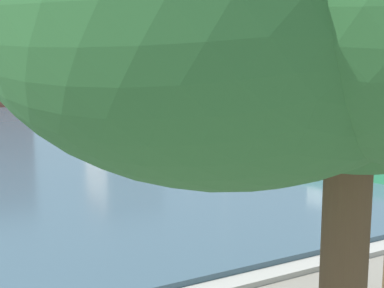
{
  "coord_description": "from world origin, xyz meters",
  "views": [
    {
      "loc": [
        -6.39,
        -2.12,
        4.55
      ],
      "look_at": [
        0.68,
        10.51,
        2.2
      ],
      "focal_mm": 49.65,
      "sensor_mm": 36.0,
      "label": 1
    }
  ],
  "objects_px": {
    "sailboat_teal": "(188,105)",
    "sailboat_navy": "(326,135)",
    "sailboat_black": "(226,123)",
    "sailboat_green": "(364,165)",
    "shade_tree": "(317,8)"
  },
  "relations": [
    {
      "from": "sailboat_black",
      "to": "sailboat_navy",
      "type": "distance_m",
      "value": 7.17
    },
    {
      "from": "sailboat_green",
      "to": "sailboat_teal",
      "type": "distance_m",
      "value": 28.64
    },
    {
      "from": "sailboat_black",
      "to": "shade_tree",
      "type": "height_order",
      "value": "sailboat_black"
    },
    {
      "from": "sailboat_teal",
      "to": "sailboat_navy",
      "type": "height_order",
      "value": "sailboat_teal"
    },
    {
      "from": "sailboat_black",
      "to": "sailboat_navy",
      "type": "xyz_separation_m",
      "value": [
        1.82,
        -6.93,
        -0.02
      ]
    },
    {
      "from": "shade_tree",
      "to": "sailboat_black",
      "type": "bearing_deg",
      "value": 58.7
    },
    {
      "from": "sailboat_green",
      "to": "sailboat_navy",
      "type": "xyz_separation_m",
      "value": [
        4.46,
        6.74,
        -0.01
      ]
    },
    {
      "from": "sailboat_teal",
      "to": "sailboat_navy",
      "type": "xyz_separation_m",
      "value": [
        -3.16,
        -20.87,
        0.16
      ]
    },
    {
      "from": "sailboat_black",
      "to": "sailboat_navy",
      "type": "height_order",
      "value": "sailboat_black"
    },
    {
      "from": "sailboat_green",
      "to": "sailboat_navy",
      "type": "relative_size",
      "value": 1.22
    },
    {
      "from": "sailboat_black",
      "to": "sailboat_teal",
      "type": "bearing_deg",
      "value": 70.34
    },
    {
      "from": "sailboat_black",
      "to": "sailboat_teal",
      "type": "distance_m",
      "value": 14.8
    },
    {
      "from": "sailboat_green",
      "to": "shade_tree",
      "type": "distance_m",
      "value": 16.3
    },
    {
      "from": "sailboat_teal",
      "to": "sailboat_black",
      "type": "bearing_deg",
      "value": -109.66
    },
    {
      "from": "sailboat_green",
      "to": "sailboat_navy",
      "type": "height_order",
      "value": "sailboat_green"
    }
  ]
}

